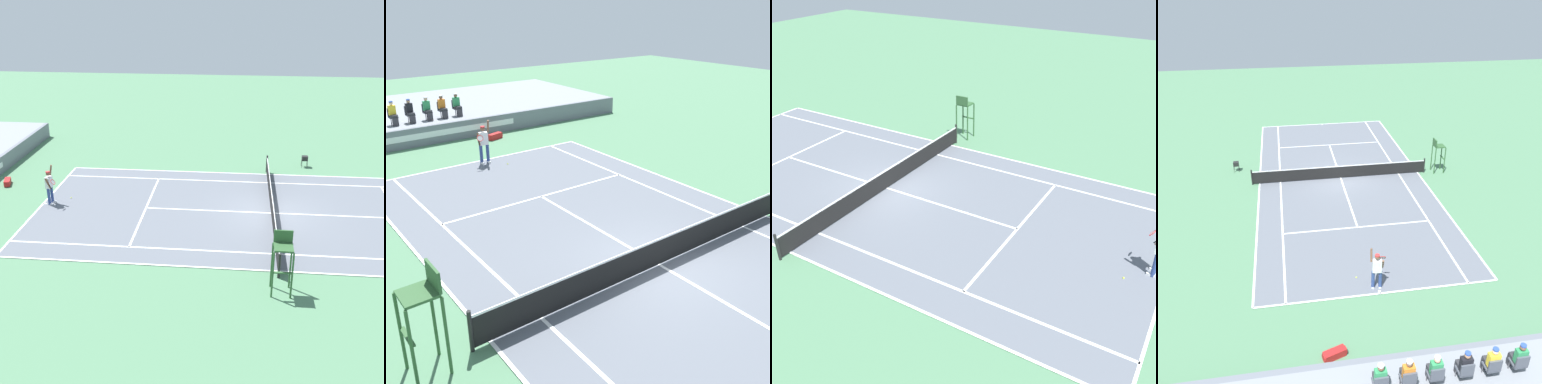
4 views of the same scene
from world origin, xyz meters
TOP-DOWN VIEW (x-y plane):
  - ground_plane at (0.00, 0.00)m, footprint 80.00×80.00m
  - court at (0.00, 0.00)m, footprint 11.08×23.88m
  - net at (0.00, 0.00)m, footprint 11.98×0.10m
  - barrier_wall at (0.00, 16.13)m, footprint 24.13×0.25m
  - spectator_seated_0 at (-3.17, 17.34)m, footprint 0.44×0.60m
  - spectator_seated_1 at (-2.25, 17.34)m, footprint 0.44×0.60m
  - spectator_seated_2 at (-1.35, 17.34)m, footprint 0.44×0.60m
  - spectator_seated_3 at (-0.39, 17.34)m, footprint 0.44×0.60m
  - spectator_seated_4 at (0.48, 17.34)m, footprint 0.44×0.60m
  - spectator_seated_5 at (1.35, 17.34)m, footprint 0.44×0.60m
  - tennis_player at (0.08, 11.46)m, footprint 0.80×0.62m
  - tennis_ball at (0.84, 10.66)m, footprint 0.07×0.07m
  - umpire_chair at (-6.86, 0.00)m, footprint 0.77×0.77m
  - equipment_bag at (2.43, 14.94)m, footprint 0.96×0.59m
  - ball_hopper at (7.14, -2.41)m, footprint 0.36×0.36m

SIDE VIEW (x-z plane):
  - ground_plane at x=0.00m, z-range 0.00..0.00m
  - court at x=0.00m, z-range 0.00..0.02m
  - tennis_ball at x=0.84m, z-range 0.00..0.07m
  - equipment_bag at x=2.43m, z-range 0.00..0.32m
  - barrier_wall at x=0.00m, z-range 0.00..1.03m
  - net at x=0.00m, z-range -0.01..1.06m
  - ball_hopper at x=7.14m, z-range 0.22..0.92m
  - tennis_player at x=0.08m, z-range -0.05..2.04m
  - umpire_chair at x=-6.86m, z-range 0.34..2.78m
  - spectator_seated_0 at x=-3.17m, z-range 1.01..2.28m
  - spectator_seated_1 at x=-2.25m, z-range 1.01..2.28m
  - spectator_seated_2 at x=-1.35m, z-range 1.01..2.28m
  - spectator_seated_3 at x=-0.39m, z-range 1.01..2.28m
  - spectator_seated_4 at x=0.48m, z-range 1.01..2.28m
  - spectator_seated_5 at x=1.35m, z-range 1.01..2.28m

